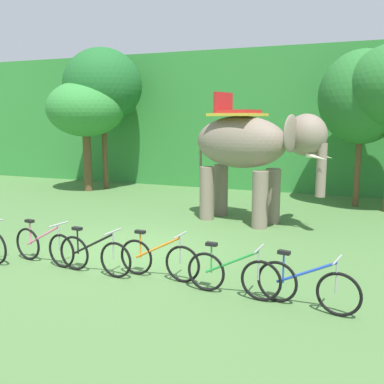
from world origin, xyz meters
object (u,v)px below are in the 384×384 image
(elephant, at_px, (250,148))
(tree_center_right, at_px, (103,86))
(bike_black, at_px, (94,255))
(tree_center_left, at_px, (85,109))
(bike_pink, at_px, (44,246))
(bike_orange, at_px, (159,259))
(bike_blue, at_px, (307,286))
(bike_green, at_px, (233,274))
(tree_center, at_px, (362,97))

(elephant, bearing_deg, tree_center_right, 152.14)
(elephant, relative_size, bike_black, 2.48)
(tree_center_left, height_order, tree_center_right, tree_center_right)
(bike_pink, xyz_separation_m, bike_orange, (2.62, 0.10, 0.00))
(bike_black, xyz_separation_m, bike_blue, (4.08, -0.13, 0.00))
(tree_center_left, relative_size, bike_blue, 2.70)
(tree_center_left, xyz_separation_m, bike_black, (5.92, -8.41, -3.00))
(tree_center_left, bearing_deg, bike_black, -54.87)
(tree_center_right, bearing_deg, bike_green, -47.78)
(tree_center_right, distance_m, bike_black, 11.41)
(tree_center_left, height_order, bike_pink, tree_center_left)
(elephant, bearing_deg, bike_black, -108.73)
(tree_center_left, distance_m, tree_center_right, 1.29)
(bike_orange, bearing_deg, bike_pink, -177.88)
(bike_black, height_order, bike_blue, same)
(bike_orange, bearing_deg, bike_blue, -7.34)
(bike_pink, xyz_separation_m, bike_black, (1.33, -0.14, 0.00))
(bike_blue, bearing_deg, bike_pink, 177.22)
(tree_center_left, bearing_deg, bike_blue, -40.50)
(bike_orange, bearing_deg, bike_green, -10.69)
(bike_pink, xyz_separation_m, bike_green, (4.16, -0.19, 0.00))
(tree_center_left, height_order, tree_center, tree_center)
(tree_center, relative_size, bike_black, 3.10)
(tree_center_right, relative_size, bike_green, 3.47)
(tree_center, height_order, bike_green, tree_center)
(bike_black, relative_size, bike_blue, 1.01)
(tree_center_right, height_order, elephant, tree_center_right)
(tree_center_right, distance_m, bike_pink, 10.72)
(tree_center_left, height_order, elephant, tree_center_left)
(tree_center, distance_m, bike_orange, 9.96)
(bike_black, bearing_deg, tree_center_right, 121.13)
(bike_pink, bearing_deg, tree_center_left, 119.00)
(bike_green, height_order, bike_blue, same)
(tree_center_left, height_order, bike_green, tree_center_left)
(tree_center_left, relative_size, tree_center_right, 0.77)
(bike_pink, height_order, bike_green, same)
(tree_center_right, xyz_separation_m, bike_black, (5.53, -9.16, -3.98))
(tree_center_left, relative_size, bike_pink, 2.68)
(tree_center, height_order, bike_pink, tree_center)
(bike_black, bearing_deg, bike_green, -1.17)
(bike_black, bearing_deg, tree_center, 62.50)
(bike_pink, bearing_deg, bike_orange, 2.12)
(tree_center, bearing_deg, bike_orange, -111.18)
(tree_center_left, xyz_separation_m, tree_center_right, (0.39, 0.74, 0.98))
(tree_center_left, height_order, bike_orange, tree_center_left)
(tree_center_right, bearing_deg, bike_orange, -52.62)
(tree_center_right, distance_m, bike_green, 13.06)
(bike_orange, bearing_deg, tree_center, 68.82)
(bike_orange, bearing_deg, bike_black, -169.70)
(elephant, relative_size, bike_pink, 2.50)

